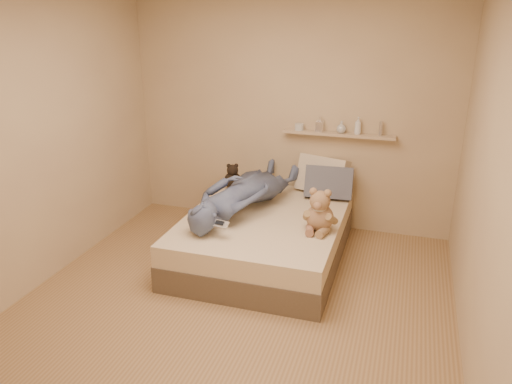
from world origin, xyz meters
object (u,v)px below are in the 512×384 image
(pillow_grey, at_px, (329,183))
(wall_shelf, at_px, (338,134))
(bed, at_px, (264,237))
(pillow_cream, at_px, (322,175))
(person, at_px, (243,192))
(game_console, at_px, (220,224))
(teddy_bear, at_px, (320,214))
(dark_plush, at_px, (233,178))

(pillow_grey, xyz_separation_m, wall_shelf, (0.04, 0.22, 0.48))
(bed, distance_m, pillow_grey, 0.95)
(pillow_cream, relative_size, person, 0.34)
(bed, height_order, game_console, game_console)
(teddy_bear, bearing_deg, pillow_cream, 99.09)
(pillow_grey, bearing_deg, bed, -126.47)
(game_console, relative_size, teddy_bear, 0.40)
(game_console, height_order, pillow_grey, pillow_grey)
(teddy_bear, height_order, person, teddy_bear)
(pillow_grey, bearing_deg, pillow_cream, 125.24)
(game_console, distance_m, dark_plush, 1.30)
(bed, bearing_deg, teddy_bear, -17.76)
(teddy_bear, bearing_deg, dark_plush, 143.73)
(teddy_bear, xyz_separation_m, wall_shelf, (-0.02, 1.09, 0.48))
(game_console, xyz_separation_m, teddy_bear, (0.80, 0.42, 0.03))
(game_console, xyz_separation_m, person, (-0.02, 0.69, 0.05))
(teddy_bear, xyz_separation_m, pillow_cream, (-0.16, 1.01, 0.03))
(game_console, xyz_separation_m, dark_plush, (-0.34, 1.26, -0.01))
(teddy_bear, xyz_separation_m, pillow_grey, (-0.06, 0.87, -0.00))
(pillow_grey, bearing_deg, dark_plush, -178.14)
(pillow_grey, height_order, wall_shelf, wall_shelf)
(game_console, relative_size, person, 0.10)
(dark_plush, bearing_deg, game_console, -74.93)
(game_console, bearing_deg, teddy_bear, 27.44)
(game_console, distance_m, pillow_grey, 1.49)
(bed, distance_m, dark_plush, 0.94)
(bed, relative_size, teddy_bear, 4.56)
(bed, relative_size, pillow_cream, 3.45)
(game_console, height_order, wall_shelf, wall_shelf)
(dark_plush, bearing_deg, person, -60.77)
(game_console, height_order, dark_plush, dark_plush)
(teddy_bear, height_order, dark_plush, teddy_bear)
(game_console, distance_m, person, 0.69)
(pillow_cream, bearing_deg, teddy_bear, -80.91)
(pillow_grey, bearing_deg, wall_shelf, 79.67)
(pillow_grey, distance_m, person, 0.97)
(pillow_grey, relative_size, wall_shelf, 0.42)
(pillow_cream, bearing_deg, pillow_grey, -54.76)
(bed, distance_m, pillow_cream, 1.02)
(person, relative_size, wall_shelf, 1.35)
(dark_plush, bearing_deg, teddy_bear, -36.27)
(pillow_cream, bearing_deg, wall_shelf, 29.64)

